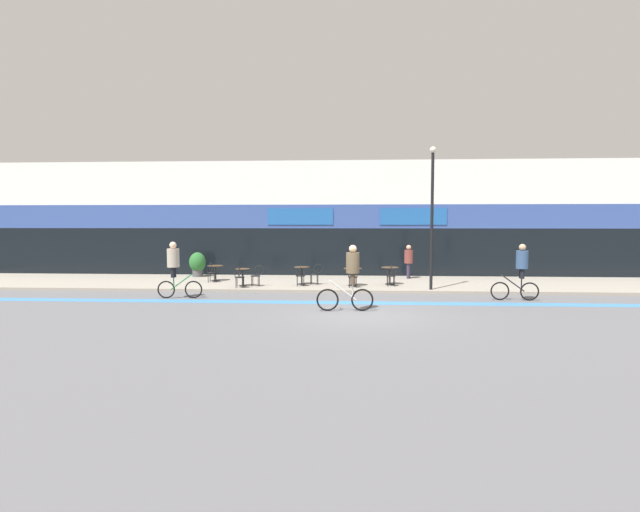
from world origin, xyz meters
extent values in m
plane|color=#5B5B60|center=(0.00, 0.00, 0.00)|extent=(120.00, 120.00, 0.00)
cube|color=gray|center=(0.00, 7.25, 0.06)|extent=(40.00, 5.50, 0.12)
cube|color=silver|center=(0.00, 12.00, 2.97)|extent=(40.00, 4.00, 5.94)
cube|color=black|center=(0.00, 10.03, 1.32)|extent=(38.80, 0.10, 2.40)
cube|color=#334C93|center=(0.00, 10.05, 3.12)|extent=(39.20, 0.14, 1.20)
cube|color=#1E56A3|center=(-2.84, 9.98, 3.12)|extent=(3.33, 0.08, 0.84)
cube|color=#1E56A3|center=(2.84, 9.98, 3.12)|extent=(3.33, 0.08, 0.84)
cube|color=#3D7AB7|center=(0.00, 2.19, 0.00)|extent=(36.00, 0.70, 0.01)
cylinder|color=black|center=(-6.55, 7.39, 0.13)|extent=(0.40, 0.40, 0.02)
cylinder|color=black|center=(-6.55, 7.39, 0.46)|extent=(0.07, 0.07, 0.68)
cylinder|color=#4C3823|center=(-6.55, 7.39, 0.82)|extent=(0.72, 0.72, 0.02)
cylinder|color=black|center=(-4.88, 5.60, 0.13)|extent=(0.34, 0.34, 0.02)
cylinder|color=black|center=(-4.88, 5.60, 0.48)|extent=(0.07, 0.07, 0.72)
cylinder|color=#4C3823|center=(-4.88, 5.60, 0.85)|extent=(0.61, 0.61, 0.02)
cylinder|color=black|center=(-2.41, 6.30, 0.13)|extent=(0.37, 0.37, 0.02)
cylinder|color=black|center=(-2.41, 6.30, 0.49)|extent=(0.07, 0.07, 0.74)
cylinder|color=#4C3823|center=(-2.41, 6.30, 0.88)|extent=(0.67, 0.67, 0.02)
cylinder|color=black|center=(-0.19, 5.98, 0.13)|extent=(0.43, 0.43, 0.02)
cylinder|color=black|center=(-0.19, 5.98, 0.48)|extent=(0.07, 0.07, 0.73)
cylinder|color=#4C3823|center=(-0.19, 5.98, 0.86)|extent=(0.78, 0.78, 0.02)
cylinder|color=black|center=(1.43, 6.51, 0.13)|extent=(0.42, 0.42, 0.02)
cylinder|color=black|center=(1.43, 6.51, 0.49)|extent=(0.07, 0.07, 0.73)
cylinder|color=#4C3823|center=(1.43, 6.51, 0.86)|extent=(0.76, 0.76, 0.02)
cylinder|color=black|center=(-6.55, 6.84, 0.56)|extent=(0.41, 0.41, 0.03)
cylinder|color=black|center=(-6.68, 6.98, 0.33)|extent=(0.03, 0.03, 0.42)
cylinder|color=black|center=(-6.40, 6.97, 0.33)|extent=(0.03, 0.03, 0.42)
cylinder|color=black|center=(-6.69, 6.70, 0.33)|extent=(0.03, 0.03, 0.42)
cylinder|color=black|center=(-6.41, 6.69, 0.33)|extent=(0.03, 0.03, 0.42)
torus|color=black|center=(-6.56, 6.67, 0.82)|extent=(0.04, 0.41, 0.41)
cylinder|color=black|center=(-6.73, 6.67, 0.68)|extent=(0.03, 0.03, 0.23)
cylinder|color=black|center=(-6.38, 6.66, 0.68)|extent=(0.03, 0.03, 0.23)
cylinder|color=black|center=(-4.88, 5.05, 0.56)|extent=(0.42, 0.42, 0.03)
cylinder|color=black|center=(-5.02, 5.18, 0.33)|extent=(0.03, 0.03, 0.42)
cylinder|color=black|center=(-4.74, 5.20, 0.33)|extent=(0.03, 0.03, 0.42)
cylinder|color=black|center=(-5.01, 4.90, 0.33)|extent=(0.03, 0.03, 0.42)
cylinder|color=black|center=(-4.73, 4.92, 0.33)|extent=(0.03, 0.03, 0.42)
torus|color=black|center=(-4.87, 4.88, 0.82)|extent=(0.05, 0.41, 0.41)
cylinder|color=black|center=(-5.04, 4.87, 0.68)|extent=(0.03, 0.03, 0.23)
cylinder|color=black|center=(-4.70, 4.89, 0.68)|extent=(0.03, 0.03, 0.23)
cylinder|color=black|center=(-4.33, 5.60, 0.56)|extent=(0.40, 0.40, 0.03)
cylinder|color=black|center=(-4.46, 5.46, 0.33)|extent=(0.03, 0.03, 0.42)
cylinder|color=black|center=(-4.47, 5.74, 0.33)|extent=(0.03, 0.03, 0.42)
cylinder|color=black|center=(-4.18, 5.46, 0.33)|extent=(0.03, 0.03, 0.42)
cylinder|color=black|center=(-4.19, 5.74, 0.33)|extent=(0.03, 0.03, 0.42)
torus|color=black|center=(-4.16, 5.60, 0.82)|extent=(0.41, 0.03, 0.41)
cylinder|color=black|center=(-4.15, 5.43, 0.68)|extent=(0.03, 0.03, 0.23)
cylinder|color=black|center=(-4.16, 5.77, 0.68)|extent=(0.03, 0.03, 0.23)
cylinder|color=black|center=(-2.41, 5.75, 0.56)|extent=(0.43, 0.43, 0.03)
cylinder|color=black|center=(-2.56, 5.87, 0.33)|extent=(0.03, 0.03, 0.42)
cylinder|color=black|center=(-2.29, 5.90, 0.33)|extent=(0.03, 0.03, 0.42)
cylinder|color=black|center=(-2.54, 5.60, 0.33)|extent=(0.03, 0.03, 0.42)
cylinder|color=black|center=(-2.26, 5.62, 0.33)|extent=(0.03, 0.03, 0.42)
torus|color=black|center=(-2.40, 5.58, 0.82)|extent=(0.06, 0.41, 0.41)
cylinder|color=black|center=(-2.57, 5.56, 0.68)|extent=(0.03, 0.03, 0.23)
cylinder|color=black|center=(-2.23, 5.59, 0.68)|extent=(0.03, 0.03, 0.23)
cylinder|color=black|center=(-1.86, 6.30, 0.56)|extent=(0.43, 0.43, 0.03)
cylinder|color=black|center=(-2.01, 6.17, 0.33)|extent=(0.03, 0.03, 0.42)
cylinder|color=black|center=(-1.99, 6.45, 0.33)|extent=(0.03, 0.03, 0.42)
cylinder|color=black|center=(-1.73, 6.15, 0.33)|extent=(0.03, 0.03, 0.42)
cylinder|color=black|center=(-1.71, 6.43, 0.33)|extent=(0.03, 0.03, 0.42)
torus|color=black|center=(-1.69, 6.28, 0.82)|extent=(0.41, 0.06, 0.41)
cylinder|color=black|center=(-1.71, 6.11, 0.68)|extent=(0.03, 0.03, 0.23)
cylinder|color=black|center=(-1.68, 6.45, 0.68)|extent=(0.03, 0.03, 0.23)
cylinder|color=black|center=(-0.19, 5.43, 0.56)|extent=(0.42, 0.42, 0.03)
cylinder|color=black|center=(-0.34, 5.57, 0.33)|extent=(0.03, 0.03, 0.42)
cylinder|color=black|center=(-0.06, 5.58, 0.33)|extent=(0.03, 0.03, 0.42)
cylinder|color=black|center=(-0.33, 5.29, 0.33)|extent=(0.03, 0.03, 0.42)
cylinder|color=black|center=(-0.05, 5.30, 0.33)|extent=(0.03, 0.03, 0.42)
torus|color=black|center=(-0.18, 5.26, 0.82)|extent=(0.04, 0.41, 0.41)
cylinder|color=black|center=(-0.35, 5.25, 0.68)|extent=(0.03, 0.03, 0.23)
cylinder|color=black|center=(-0.01, 5.27, 0.68)|extent=(0.03, 0.03, 0.23)
cylinder|color=black|center=(1.43, 5.96, 0.56)|extent=(0.42, 0.42, 0.03)
cylinder|color=black|center=(1.28, 6.09, 0.33)|extent=(0.03, 0.03, 0.42)
cylinder|color=black|center=(1.56, 6.11, 0.33)|extent=(0.03, 0.03, 0.42)
cylinder|color=black|center=(1.30, 5.81, 0.33)|extent=(0.03, 0.03, 0.42)
cylinder|color=black|center=(1.58, 5.83, 0.33)|extent=(0.03, 0.03, 0.42)
torus|color=black|center=(1.44, 5.79, 0.82)|extent=(0.05, 0.41, 0.41)
cylinder|color=black|center=(1.27, 5.78, 0.68)|extent=(0.03, 0.03, 0.23)
cylinder|color=black|center=(1.61, 5.80, 0.68)|extent=(0.03, 0.03, 0.23)
cylinder|color=#4C4C51|center=(-7.90, 9.04, 0.31)|extent=(0.51, 0.51, 0.37)
ellipsoid|color=#28662D|center=(-7.90, 9.04, 0.84)|extent=(0.82, 0.82, 0.98)
cylinder|color=black|center=(2.96, 4.96, 2.87)|extent=(0.12, 0.12, 5.50)
sphere|color=beige|center=(2.96, 4.96, 5.70)|extent=(0.26, 0.26, 0.26)
torus|color=black|center=(-1.02, 0.53, 0.36)|extent=(0.72, 0.10, 0.72)
torus|color=black|center=(0.10, 0.59, 0.36)|extent=(0.72, 0.10, 0.72)
cylinder|color=silver|center=(-0.52, 0.56, 0.66)|extent=(0.86, 0.09, 0.65)
cylinder|color=silver|center=(-0.22, 0.57, 0.61)|extent=(0.04, 0.04, 0.50)
cylinder|color=silver|center=(-0.96, 0.53, 0.97)|extent=(0.06, 0.48, 0.03)
cylinder|color=#4C3D2D|center=(-0.21, 0.49, 1.04)|extent=(0.16, 0.16, 0.36)
cylinder|color=#4C3D2D|center=(-0.22, 0.65, 1.04)|extent=(0.16, 0.16, 0.36)
cylinder|color=brown|center=(-0.22, 0.57, 1.55)|extent=(0.45, 0.45, 0.65)
sphere|color=tan|center=(-0.22, 0.57, 2.00)|extent=(0.25, 0.25, 0.25)
torus|color=black|center=(5.16, 3.13, 0.33)|extent=(0.67, 0.09, 0.67)
torus|color=black|center=(6.20, 3.07, 0.33)|extent=(0.67, 0.09, 0.67)
cylinder|color=black|center=(5.63, 3.10, 0.62)|extent=(0.81, 0.09, 0.60)
cylinder|color=black|center=(5.91, 3.09, 0.57)|extent=(0.04, 0.04, 0.47)
cylinder|color=black|center=(5.21, 3.13, 0.90)|extent=(0.06, 0.48, 0.03)
cylinder|color=black|center=(5.90, 3.01, 0.98)|extent=(0.16, 0.16, 0.36)
cylinder|color=black|center=(5.91, 3.17, 0.98)|extent=(0.16, 0.16, 0.36)
cylinder|color=#334C70|center=(5.91, 3.09, 1.49)|extent=(0.45, 0.45, 0.65)
sphere|color=tan|center=(5.91, 3.09, 1.93)|extent=(0.24, 0.24, 0.24)
torus|color=black|center=(-6.14, 2.87, 0.33)|extent=(0.66, 0.09, 0.66)
torus|color=black|center=(-7.16, 2.81, 0.33)|extent=(0.66, 0.09, 0.66)
cylinder|color=#2D753D|center=(-6.60, 2.84, 0.61)|extent=(0.79, 0.09, 0.60)
cylinder|color=#2D753D|center=(-6.87, 2.82, 0.56)|extent=(0.04, 0.04, 0.46)
cylinder|color=#2D753D|center=(-6.19, 2.87, 0.89)|extent=(0.06, 0.48, 0.03)
cylinder|color=black|center=(-6.88, 2.91, 0.98)|extent=(0.16, 0.16, 0.38)
cylinder|color=black|center=(-6.87, 2.74, 0.98)|extent=(0.16, 0.16, 0.38)
cylinder|color=#B2A38E|center=(-6.87, 2.82, 1.51)|extent=(0.48, 0.48, 0.69)
sphere|color=beige|center=(-6.87, 2.82, 1.99)|extent=(0.26, 0.26, 0.26)
cylinder|color=#382D47|center=(2.48, 8.79, 0.49)|extent=(0.18, 0.18, 0.74)
cylinder|color=#382D47|center=(2.53, 8.94, 0.49)|extent=(0.18, 0.18, 0.74)
cylinder|color=brown|center=(2.51, 8.86, 1.18)|extent=(0.52, 0.52, 0.64)
sphere|color=tan|center=(2.51, 8.86, 1.62)|extent=(0.24, 0.24, 0.24)
camera|label=1|loc=(-0.29, -15.28, 2.87)|focal=28.00mm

